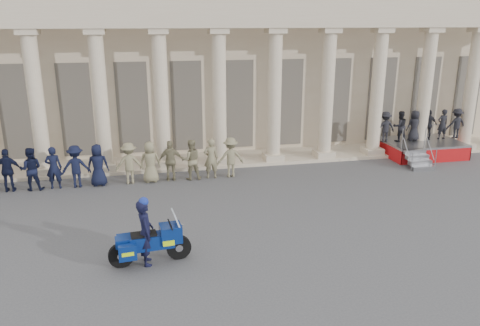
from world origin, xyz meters
The scene contains 6 objects.
ground centered at (0.00, 0.00, 0.00)m, with size 90.00×90.00×0.00m, color #434345.
building centered at (0.00, 14.74, 4.52)m, with size 40.00×12.50×9.00m.
officer_rank centered at (-6.85, 6.34, 0.88)m, with size 17.81×0.67×1.77m.
reviewing_stand centered at (11.48, 7.71, 1.27)m, with size 5.00×3.72×2.30m.
motorcycle centered at (-2.14, -0.73, 0.65)m, with size 2.33×0.98×1.49m.
rider centered at (-2.27, -0.74, 0.99)m, with size 0.52×0.74×2.01m.
Camera 1 is at (-2.13, -12.90, 6.60)m, focal length 35.00 mm.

